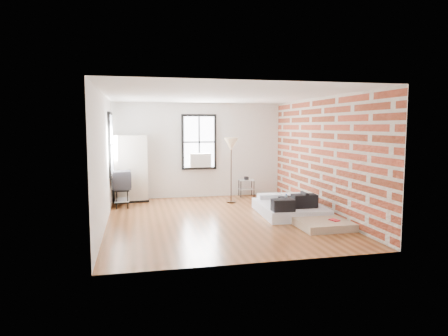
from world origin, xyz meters
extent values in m
plane|color=brown|center=(0.00, 0.00, 0.00)|extent=(6.00, 6.00, 0.00)
cube|color=silver|center=(0.00, 3.00, 1.40)|extent=(5.00, 0.01, 2.80)
cube|color=silver|center=(0.00, -3.00, 1.40)|extent=(5.00, 0.01, 2.80)
cube|color=silver|center=(-2.50, 0.00, 1.40)|extent=(0.01, 6.00, 2.80)
cube|color=#9A3A24|center=(2.50, 0.00, 1.40)|extent=(0.02, 6.00, 2.80)
cube|color=white|center=(0.00, 0.00, 2.80)|extent=(5.00, 6.00, 0.01)
cube|color=white|center=(0.00, 2.95, 1.65)|extent=(0.90, 0.02, 1.50)
cube|color=black|center=(-0.48, 2.97, 1.65)|extent=(0.07, 0.08, 1.64)
cube|color=black|center=(0.48, 2.97, 1.65)|extent=(0.07, 0.08, 1.64)
cube|color=black|center=(0.00, 2.97, 2.44)|extent=(0.90, 0.08, 0.07)
cube|color=black|center=(0.00, 2.97, 0.86)|extent=(0.90, 0.08, 0.07)
cube|color=black|center=(0.00, 2.94, 1.65)|extent=(0.04, 0.02, 1.50)
cube|color=black|center=(0.00, 2.94, 1.65)|extent=(0.90, 0.02, 0.04)
cube|color=silver|center=(0.00, 2.83, 1.12)|extent=(0.62, 0.30, 0.40)
cube|color=white|center=(-2.45, 1.80, 1.65)|extent=(0.02, 0.90, 1.50)
cube|color=black|center=(-2.47, 1.32, 1.65)|extent=(0.08, 0.07, 1.64)
cube|color=black|center=(-2.47, 2.29, 1.65)|extent=(0.08, 0.07, 1.64)
cube|color=black|center=(-2.47, 1.80, 2.44)|extent=(0.08, 0.90, 0.07)
cube|color=black|center=(-2.47, 1.80, 0.86)|extent=(0.08, 0.90, 0.07)
cube|color=black|center=(-2.44, 1.80, 1.65)|extent=(0.02, 0.04, 1.50)
cube|color=black|center=(-2.44, 1.80, 1.65)|extent=(0.02, 0.90, 0.04)
cube|color=white|center=(1.75, 0.14, 0.13)|extent=(1.53, 2.00, 0.25)
cube|color=white|center=(1.49, 0.91, 0.31)|extent=(0.58, 0.39, 0.12)
cube|color=white|center=(2.10, 0.88, 0.31)|extent=(0.58, 0.39, 0.12)
cube|color=black|center=(1.92, -0.33, 0.40)|extent=(0.57, 0.36, 0.30)
cylinder|color=black|center=(1.92, -0.33, 0.58)|extent=(0.10, 0.36, 0.08)
cube|color=black|center=(1.30, -0.59, 0.38)|extent=(0.50, 0.33, 0.26)
cylinder|color=silver|center=(1.65, 0.09, 0.36)|extent=(0.07, 0.07, 0.22)
cylinder|color=#193DB3|center=(1.65, 0.09, 0.49)|extent=(0.04, 0.04, 0.03)
cube|color=tan|center=(1.95, -0.74, 0.08)|extent=(1.07, 2.00, 0.16)
cube|color=black|center=(1.84, 0.00, 0.27)|extent=(0.74, 0.53, 0.23)
cube|color=black|center=(1.84, 0.00, 0.41)|extent=(0.70, 0.49, 0.04)
cube|color=red|center=(2.16, -1.31, 0.17)|extent=(0.20, 0.24, 0.03)
cube|color=black|center=(-2.00, 2.65, 0.03)|extent=(0.99, 0.62, 0.06)
cube|color=beige|center=(-2.00, 2.65, 0.96)|extent=(0.94, 0.58, 1.81)
cylinder|color=black|center=(1.19, 2.58, 0.25)|extent=(0.02, 0.02, 0.50)
cylinder|color=black|center=(1.59, 2.55, 0.25)|extent=(0.02, 0.02, 0.50)
cylinder|color=black|center=(1.21, 2.89, 0.25)|extent=(0.02, 0.02, 0.50)
cylinder|color=black|center=(1.61, 2.86, 0.25)|extent=(0.02, 0.02, 0.50)
cube|color=silver|center=(1.40, 2.72, 0.50)|extent=(0.48, 0.39, 0.02)
cube|color=silver|center=(1.40, 2.72, 0.23)|extent=(0.46, 0.37, 0.02)
cube|color=black|center=(1.40, 2.72, 0.56)|extent=(0.12, 0.17, 0.09)
cylinder|color=black|center=(0.72, 1.89, 0.01)|extent=(0.26, 0.26, 0.03)
cylinder|color=black|center=(0.72, 1.89, 0.80)|extent=(0.03, 0.03, 1.55)
cone|color=beige|center=(0.72, 1.89, 1.63)|extent=(0.39, 0.39, 0.34)
cylinder|color=black|center=(-2.35, 1.64, 0.23)|extent=(0.03, 0.03, 0.47)
cylinder|color=black|center=(-2.07, 1.64, 0.23)|extent=(0.03, 0.03, 0.47)
cylinder|color=black|center=(-2.37, 2.20, 0.23)|extent=(0.03, 0.03, 0.47)
cylinder|color=black|center=(-2.09, 2.21, 0.23)|extent=(0.03, 0.03, 0.47)
cube|color=black|center=(-2.22, 1.92, 0.47)|extent=(0.39, 0.68, 0.03)
cube|color=silver|center=(-2.22, 1.92, 0.19)|extent=(0.37, 0.66, 0.02)
cube|color=black|center=(-2.22, 1.92, 0.72)|extent=(0.48, 0.55, 0.47)
cube|color=black|center=(-1.99, 1.93, 0.72)|extent=(0.03, 0.45, 0.37)
camera|label=1|loc=(-1.85, -8.76, 2.12)|focal=32.00mm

